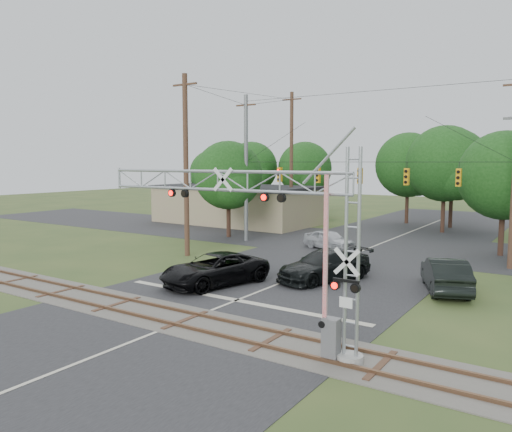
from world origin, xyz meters
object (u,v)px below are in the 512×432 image
Objects in this scene: crossing_gantry at (264,223)px; sedan_silver at (329,240)px; traffic_signal_span at (373,171)px; car_dark at (324,265)px; pickup_black at (215,269)px; commercial_building at (236,204)px.

crossing_gantry reaches higher than sedan_silver.
traffic_signal_span reaches higher than car_dark.
traffic_signal_span is 10.02m from car_dark.
sedan_silver is at bearing 134.78° from car_dark.
pickup_black is at bearing 139.54° from crossing_gantry.
crossing_gantry is at bearing -25.68° from pickup_black.
pickup_black is at bearing -106.03° from traffic_signal_span.
car_dark is (0.66, -8.72, -4.88)m from traffic_signal_span.
commercial_building is (-20.97, 27.38, -2.28)m from crossing_gantry.
pickup_black is 1.04× the size of car_dark.
car_dark is at bearing -42.59° from commercial_building.
crossing_gantry is at bearing -143.65° from sedan_silver.
sedan_silver is at bearing 102.96° from pickup_black.
pickup_black is at bearing -164.10° from sedan_silver.
car_dark is at bearing -138.59° from sedan_silver.
pickup_black is 0.35× the size of commercial_building.
commercial_building is (-17.97, 9.03, -3.74)m from traffic_signal_span.
car_dark is at bearing 103.69° from crossing_gantry.
traffic_signal_span is at bearing 88.75° from pickup_black.
sedan_silver is at bearing 108.63° from crossing_gantry.
crossing_gantry is at bearing -51.52° from commercial_building.
crossing_gantry is 19.84m from sedan_silver.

